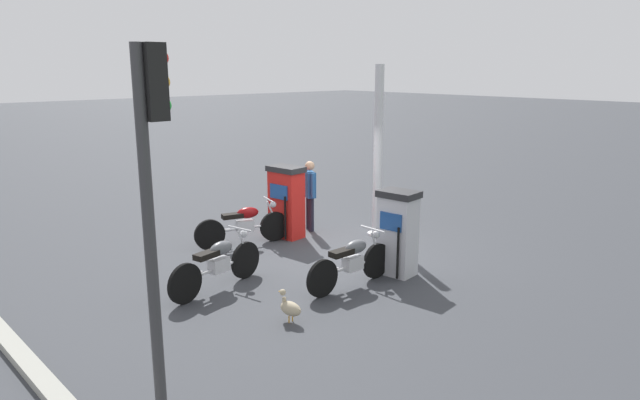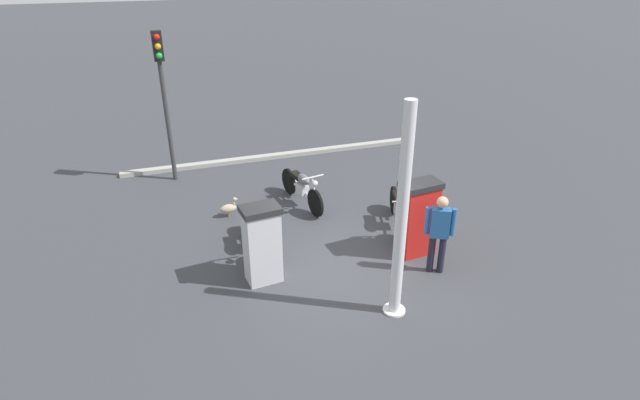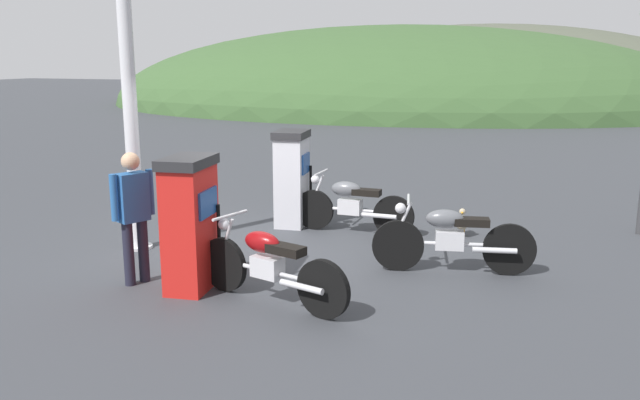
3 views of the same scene
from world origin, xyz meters
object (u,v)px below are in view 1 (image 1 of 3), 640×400
(canopy_support_pole, at_px, (378,155))
(roadside_traffic_light, at_px, (152,178))
(motorcycle_far_pump, at_px, (352,261))
(wandering_duck, at_px, (290,308))
(fuel_pump_near, at_px, (286,201))
(attendant_person, at_px, (310,191))
(fuel_pump_far, at_px, (398,232))
(motorcycle_extra, at_px, (218,263))
(motorcycle_near_pump, at_px, (244,225))

(canopy_support_pole, bearing_deg, roadside_traffic_light, 25.56)
(motorcycle_far_pump, xyz_separation_m, canopy_support_pole, (-2.69, -1.86, 1.35))
(wandering_duck, relative_size, canopy_support_pole, 0.13)
(motorcycle_far_pump, height_order, roadside_traffic_light, roadside_traffic_light)
(canopy_support_pole, bearing_deg, fuel_pump_near, -37.10)
(attendant_person, xyz_separation_m, wandering_duck, (3.50, 3.53, -0.71))
(attendant_person, distance_m, canopy_support_pole, 1.80)
(wandering_duck, bearing_deg, canopy_support_pole, -152.94)
(wandering_duck, relative_size, roadside_traffic_light, 0.12)
(canopy_support_pole, bearing_deg, fuel_pump_far, 50.57)
(motorcycle_extra, bearing_deg, motorcycle_near_pump, -135.05)
(fuel_pump_near, distance_m, motorcycle_extra, 3.30)
(roadside_traffic_light, bearing_deg, motorcycle_extra, -130.35)
(motorcycle_far_pump, relative_size, attendant_person, 1.20)
(motorcycle_near_pump, height_order, canopy_support_pole, canopy_support_pole)
(motorcycle_extra, distance_m, roadside_traffic_light, 4.42)
(fuel_pump_near, xyz_separation_m, fuel_pump_far, (0.00, 3.22, -0.02))
(motorcycle_far_pump, bearing_deg, canopy_support_pole, -145.33)
(canopy_support_pole, bearing_deg, motorcycle_far_pump, 34.67)
(fuel_pump_near, xyz_separation_m, motorcycle_far_pump, (1.06, 3.09, -0.35))
(fuel_pump_near, distance_m, motorcycle_near_pump, 1.13)
(fuel_pump_near, height_order, attendant_person, attendant_person)
(fuel_pump_near, bearing_deg, roadside_traffic_light, 40.59)
(fuel_pump_far, xyz_separation_m, roadside_traffic_light, (5.32, 1.34, 1.89))
(motorcycle_extra, height_order, roadside_traffic_light, roadside_traffic_light)
(motorcycle_near_pump, distance_m, attendant_person, 1.88)
(fuel_pump_far, relative_size, attendant_person, 0.96)
(motorcycle_near_pump, xyz_separation_m, wandering_duck, (1.68, 3.60, -0.23))
(fuel_pump_far, xyz_separation_m, attendant_person, (-0.75, -3.27, 0.14))
(fuel_pump_near, xyz_separation_m, attendant_person, (-0.75, -0.05, 0.12))
(motorcycle_extra, bearing_deg, fuel_pump_near, -149.97)
(fuel_pump_far, bearing_deg, motorcycle_far_pump, -6.67)
(motorcycle_far_pump, relative_size, roadside_traffic_light, 0.50)
(fuel_pump_near, bearing_deg, wandering_duck, 51.63)
(motorcycle_far_pump, bearing_deg, roadside_traffic_light, 18.96)
(fuel_pump_far, xyz_separation_m, motorcycle_far_pump, (1.06, -0.12, -0.33))
(wandering_duck, bearing_deg, roadside_traffic_light, 22.91)
(fuel_pump_far, bearing_deg, motorcycle_extra, -29.00)
(motorcycle_far_pump, bearing_deg, fuel_pump_near, -108.88)
(attendant_person, bearing_deg, fuel_pump_far, 77.11)
(canopy_support_pole, bearing_deg, wandering_duck, 27.06)
(attendant_person, relative_size, wandering_duck, 3.41)
(fuel_pump_near, distance_m, wandering_duck, 4.47)
(fuel_pump_near, relative_size, wandering_duck, 3.36)
(fuel_pump_near, distance_m, fuel_pump_far, 3.22)
(fuel_pump_far, bearing_deg, motorcycle_near_pump, -72.33)
(fuel_pump_near, height_order, canopy_support_pole, canopy_support_pole)
(attendant_person, bearing_deg, motorcycle_far_pump, 60.15)
(fuel_pump_far, height_order, motorcycle_extra, fuel_pump_far)
(fuel_pump_near, bearing_deg, attendant_person, -175.83)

